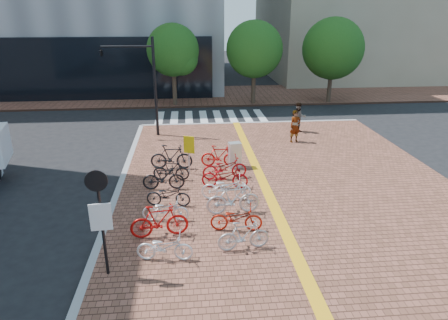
{
  "coord_description": "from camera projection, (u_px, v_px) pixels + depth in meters",
  "views": [
    {
      "loc": [
        -1.08,
        -12.66,
        7.03
      ],
      "look_at": [
        0.32,
        2.33,
        1.3
      ],
      "focal_mm": 32.0,
      "sensor_mm": 36.0,
      "label": 1
    }
  ],
  "objects": [
    {
      "name": "street_trees",
      "position": [
        268.0,
        51.0,
        29.59
      ],
      "size": [
        16.2,
        4.6,
        6.35
      ],
      "color": "#38281E",
      "rests_on": "far_sidewalk"
    },
    {
      "name": "sidewalk",
      "position": [
        358.0,
        306.0,
        9.95
      ],
      "size": [
        14.0,
        34.0,
        0.15
      ],
      "primitive_type": "cube",
      "color": "brown",
      "rests_on": "ground"
    },
    {
      "name": "tactile_strip",
      "position": [
        319.0,
        306.0,
        9.84
      ],
      "size": [
        0.4,
        34.0,
        0.01
      ],
      "primitive_type": "cube",
      "color": "#EAA414",
      "rests_on": "sidewalk"
    },
    {
      "name": "crosswalk",
      "position": [
        211.0,
        117.0,
        27.44
      ],
      "size": [
        7.5,
        4.0,
        0.01
      ],
      "color": "silver",
      "rests_on": "ground"
    },
    {
      "name": "utility_box",
      "position": [
        235.0,
        155.0,
        18.27
      ],
      "size": [
        0.61,
        0.48,
        1.19
      ],
      "primitive_type": "cube",
      "rotation": [
        0.0,
        0.0,
        0.17
      ],
      "color": "silver",
      "rests_on": "sidewalk"
    },
    {
      "name": "bike_3",
      "position": [
        168.0,
        195.0,
        14.72
      ],
      "size": [
        1.71,
        0.83,
        0.86
      ],
      "primitive_type": "imported",
      "rotation": [
        0.0,
        0.0,
        1.41
      ],
      "color": "black",
      "rests_on": "sidewalk"
    },
    {
      "name": "bike_7",
      "position": [
        244.0,
        236.0,
        12.0
      ],
      "size": [
        1.65,
        0.64,
        0.97
      ],
      "primitive_type": "imported",
      "rotation": [
        0.0,
        0.0,
        1.69
      ],
      "color": "#B0B0B5",
      "rests_on": "sidewalk"
    },
    {
      "name": "bike_11",
      "position": [
        225.0,
        176.0,
        16.21
      ],
      "size": [
        1.98,
        0.99,
        0.99
      ],
      "primitive_type": "imported",
      "rotation": [
        0.0,
        0.0,
        1.39
      ],
      "color": "#A10B10",
      "rests_on": "sidewalk"
    },
    {
      "name": "far_sidewalk",
      "position": [
        200.0,
        96.0,
        33.89
      ],
      "size": [
        70.0,
        8.0,
        0.15
      ],
      "primitive_type": "cube",
      "color": "brown",
      "rests_on": "ground"
    },
    {
      "name": "notice_sign",
      "position": [
        100.0,
        211.0,
        10.34
      ],
      "size": [
        0.58,
        0.15,
        3.11
      ],
      "color": "black",
      "rests_on": "sidewalk"
    },
    {
      "name": "kerb_north",
      "position": [
        251.0,
        123.0,
        25.77
      ],
      "size": [
        14.0,
        0.25,
        0.15
      ],
      "primitive_type": "cube",
      "color": "gray",
      "rests_on": "ground"
    },
    {
      "name": "bike_4",
      "position": [
        164.0,
        178.0,
        16.04
      ],
      "size": [
        1.71,
        0.53,
        1.02
      ],
      "primitive_type": "imported",
      "rotation": [
        0.0,
        0.0,
        1.54
      ],
      "color": "black",
      "rests_on": "sidewalk"
    },
    {
      "name": "bike_6",
      "position": [
        171.0,
        157.0,
        18.1
      ],
      "size": [
        1.95,
        0.7,
        1.15
      ],
      "primitive_type": "imported",
      "rotation": [
        0.0,
        0.0,
        1.49
      ],
      "color": "black",
      "rests_on": "sidewalk"
    },
    {
      "name": "bike_0",
      "position": [
        165.0,
        247.0,
        11.52
      ],
      "size": [
        1.7,
        0.76,
        0.86
      ],
      "primitive_type": "imported",
      "rotation": [
        0.0,
        0.0,
        1.45
      ],
      "color": "white",
      "rests_on": "sidewalk"
    },
    {
      "name": "bike_2",
      "position": [
        165.0,
        210.0,
        13.68
      ],
      "size": [
        1.64,
        0.7,
        0.84
      ],
      "primitive_type": "imported",
      "rotation": [
        0.0,
        0.0,
        1.48
      ],
      "color": "white",
      "rests_on": "sidewalk"
    },
    {
      "name": "bike_8",
      "position": [
        236.0,
        218.0,
        13.07
      ],
      "size": [
        1.77,
        0.79,
        0.9
      ],
      "primitive_type": "imported",
      "rotation": [
        0.0,
        0.0,
        1.46
      ],
      "color": "#A81A0C",
      "rests_on": "sidewalk"
    },
    {
      "name": "pedestrian_b",
      "position": [
        299.0,
        117.0,
        23.44
      ],
      "size": [
        0.86,
        0.68,
        1.76
      ],
      "primitive_type": "imported",
      "rotation": [
        0.0,
        0.0,
        -0.01
      ],
      "color": "#515867",
      "rests_on": "sidewalk"
    },
    {
      "name": "bike_9",
      "position": [
        233.0,
        199.0,
        14.1
      ],
      "size": [
        1.96,
        0.69,
        1.15
      ],
      "primitive_type": "imported",
      "rotation": [
        0.0,
        0.0,
        1.65
      ],
      "color": "#BABABF",
      "rests_on": "sidewalk"
    },
    {
      "name": "bike_5",
      "position": [
        171.0,
        170.0,
        16.92
      ],
      "size": [
        1.59,
        0.64,
        0.93
      ],
      "primitive_type": "imported",
      "rotation": [
        0.0,
        0.0,
        1.44
      ],
      "color": "black",
      "rests_on": "sidewalk"
    },
    {
      "name": "bike_1",
      "position": [
        159.0,
        221.0,
        12.68
      ],
      "size": [
        1.9,
        0.74,
        1.11
      ],
      "primitive_type": "imported",
      "rotation": [
        0.0,
        0.0,
        1.69
      ],
      "color": "#B60F0D",
      "rests_on": "sidewalk"
    },
    {
      "name": "ground",
      "position": [
        221.0,
        217.0,
        14.37
      ],
      "size": [
        120.0,
        120.0,
        0.0
      ],
      "primitive_type": "plane",
      "color": "black",
      "rests_on": "ground"
    },
    {
      "name": "pedestrian_a",
      "position": [
        295.0,
        126.0,
        21.68
      ],
      "size": [
        0.74,
        0.59,
        1.77
      ],
      "primitive_type": "imported",
      "rotation": [
        0.0,
        0.0,
        0.29
      ],
      "color": "gray",
      "rests_on": "sidewalk"
    },
    {
      "name": "traffic_light_pole",
      "position": [
        131.0,
        69.0,
        21.76
      ],
      "size": [
        2.94,
        1.13,
        5.48
      ],
      "color": "black",
      "rests_on": "sidewalk"
    },
    {
      "name": "bike_13",
      "position": [
        219.0,
        156.0,
        18.41
      ],
      "size": [
        1.73,
        0.64,
        1.02
      ],
      "primitive_type": "imported",
      "rotation": [
        0.0,
        0.0,
        1.48
      ],
      "color": "red",
      "rests_on": "sidewalk"
    },
    {
      "name": "bike_10",
      "position": [
        226.0,
        188.0,
        15.18
      ],
      "size": [
        1.97,
        0.91,
        1.0
      ],
      "primitive_type": "imported",
      "rotation": [
        0.0,
        0.0,
        1.44
      ],
      "color": "white",
      "rests_on": "sidewalk"
    },
    {
      "name": "yellow_sign",
      "position": [
        189.0,
        148.0,
        17.26
      ],
      "size": [
        0.46,
        0.2,
        1.76
      ],
      "color": "#B7B7BC",
      "rests_on": "sidewalk"
    },
    {
      "name": "bike_12",
      "position": [
        225.0,
        168.0,
        17.08
      ],
      "size": [
        1.98,
        0.87,
        1.01
      ],
      "primitive_type": "imported",
      "rotation": [
        0.0,
        0.0,
        1.68
      ],
      "color": "#9E0B0E",
      "rests_on": "sidewalk"
    }
  ]
}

